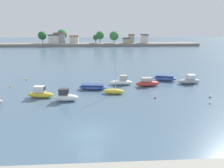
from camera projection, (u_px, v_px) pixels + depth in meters
name	position (u px, v px, depth m)	size (l,w,h in m)	color
ground_plane	(91.00, 134.00, 20.35)	(400.00, 400.00, 0.00)	#476075
moored_boat_1	(40.00, 93.00, 30.68)	(4.21, 1.61, 1.88)	yellow
moored_boat_2	(66.00, 97.00, 29.27)	(3.70, 1.39, 1.93)	white
moored_boat_3	(93.00, 87.00, 34.78)	(5.15, 2.00, 0.93)	#3856A8
moored_boat_4	(114.00, 91.00, 32.45)	(3.69, 1.52, 6.72)	yellow
moored_boat_5	(121.00, 82.00, 37.58)	(4.44, 1.55, 1.86)	white
moored_boat_6	(148.00, 83.00, 36.63)	(4.69, 1.80, 1.66)	#C63833
moored_boat_7	(165.00, 78.00, 40.37)	(4.81, 2.82, 1.15)	#3856A8
moored_boat_8	(189.00, 80.00, 38.27)	(4.86, 2.06, 1.81)	#9E9EA3
mooring_buoy_0	(10.00, 87.00, 36.14)	(0.25, 0.25, 0.25)	orange
mooring_buoy_1	(210.00, 103.00, 28.39)	(0.31, 0.31, 0.31)	white
mooring_buoy_2	(210.00, 96.00, 30.88)	(0.42, 0.42, 0.42)	white
mooring_buoy_3	(155.00, 98.00, 30.40)	(0.28, 0.28, 0.28)	red
mooring_buoy_4	(27.00, 79.00, 41.07)	(0.34, 0.34, 0.34)	yellow
distant_shoreline	(94.00, 42.00, 114.10)	(115.55, 11.39, 9.44)	gray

